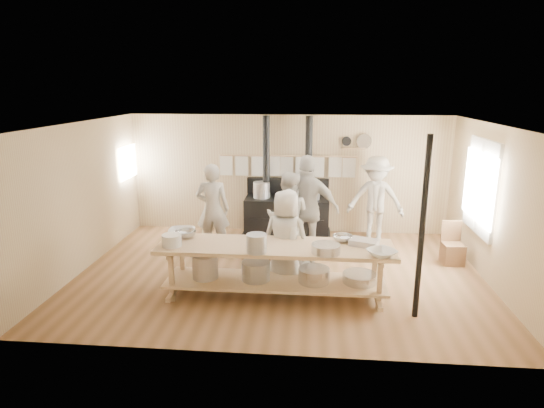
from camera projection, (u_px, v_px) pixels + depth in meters
name	position (u px, v px, depth m)	size (l,w,h in m)	color
ground	(279.00, 273.00, 8.00)	(7.00, 7.00, 0.00)	brown
room_shell	(280.00, 183.00, 7.59)	(7.00, 7.00, 7.00)	tan
window_right	(481.00, 187.00, 7.89)	(0.09, 1.50, 1.65)	beige
left_opening	(128.00, 162.00, 9.83)	(0.00, 0.90, 0.90)	white
stove	(287.00, 213.00, 9.91)	(1.90, 0.75, 2.60)	black
towel_rail	(288.00, 164.00, 9.92)	(3.00, 0.04, 0.47)	tan
back_wall_shelf	(357.00, 144.00, 9.71)	(0.63, 0.14, 0.32)	tan
prep_table	(275.00, 265.00, 7.00)	(3.60, 0.90, 0.85)	tan
support_post	(422.00, 230.00, 6.19)	(0.08, 0.08, 2.60)	black
cook_far_left	(213.00, 209.00, 8.77)	(0.65, 0.43, 1.78)	#A59D92
cook_left	(288.00, 218.00, 8.27)	(0.84, 0.65, 1.72)	#A59D92
cook_center	(286.00, 238.00, 7.34)	(0.79, 0.51, 1.62)	#A59D92
cook_right	(307.00, 209.00, 8.34)	(1.17, 0.49, 2.00)	#A59D92
cook_by_window	(376.00, 199.00, 9.48)	(1.17, 0.67, 1.81)	#A59D92
chair	(452.00, 252.00, 8.39)	(0.39, 0.39, 0.78)	brown
bowl_white_a	(182.00, 232.00, 7.36)	(0.43, 0.43, 0.10)	white
bowl_steel_a	(186.00, 234.00, 7.26)	(0.34, 0.34, 0.11)	silver
bowl_white_b	(382.00, 253.00, 6.45)	(0.39, 0.39, 0.10)	white
bowl_steel_b	(343.00, 238.00, 7.07)	(0.31, 0.31, 0.10)	silver
roasting_pan	(364.00, 242.00, 6.89)	(0.41, 0.27, 0.09)	#B2B2B7
mixing_bowl_large	(326.00, 249.00, 6.57)	(0.42, 0.42, 0.13)	silver
bucket_galv	(257.00, 243.00, 6.58)	(0.30, 0.30, 0.27)	gray
deep_bowl_enamel	(172.00, 240.00, 6.84)	(0.29, 0.29, 0.18)	white
pitcher	(293.00, 232.00, 7.18)	(0.13, 0.13, 0.21)	white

